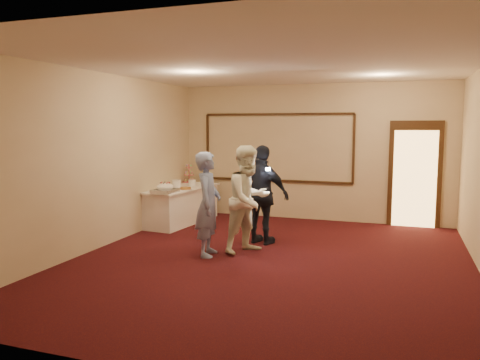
{
  "coord_description": "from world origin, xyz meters",
  "views": [
    {
      "loc": [
        1.87,
        -6.81,
        2.1
      ],
      "look_at": [
        -0.79,
        0.87,
        1.15
      ],
      "focal_mm": 35.0,
      "sensor_mm": 36.0,
      "label": 1
    }
  ],
  "objects_px": {
    "pavlova_tray": "(165,189)",
    "plate_stack_b": "(192,183)",
    "man": "(208,204)",
    "woman": "(249,199)",
    "plate_stack_a": "(176,184)",
    "cupcake_stand": "(189,175)",
    "guest": "(262,195)",
    "buffet_table": "(181,205)",
    "tart": "(185,189)"
  },
  "relations": [
    {
      "from": "pavlova_tray",
      "to": "plate_stack_b",
      "type": "relative_size",
      "value": 3.44
    },
    {
      "from": "man",
      "to": "woman",
      "type": "height_order",
      "value": "woman"
    },
    {
      "from": "plate_stack_a",
      "to": "woman",
      "type": "relative_size",
      "value": 0.11
    },
    {
      "from": "pavlova_tray",
      "to": "cupcake_stand",
      "type": "height_order",
      "value": "cupcake_stand"
    },
    {
      "from": "woman",
      "to": "guest",
      "type": "bearing_deg",
      "value": 24.37
    },
    {
      "from": "buffet_table",
      "to": "guest",
      "type": "height_order",
      "value": "guest"
    },
    {
      "from": "cupcake_stand",
      "to": "guest",
      "type": "distance_m",
      "value": 3.18
    },
    {
      "from": "plate_stack_a",
      "to": "man",
      "type": "height_order",
      "value": "man"
    },
    {
      "from": "tart",
      "to": "woman",
      "type": "distance_m",
      "value": 2.38
    },
    {
      "from": "pavlova_tray",
      "to": "woman",
      "type": "height_order",
      "value": "woman"
    },
    {
      "from": "man",
      "to": "woman",
      "type": "distance_m",
      "value": 0.69
    },
    {
      "from": "plate_stack_a",
      "to": "woman",
      "type": "distance_m",
      "value": 2.8
    },
    {
      "from": "cupcake_stand",
      "to": "plate_stack_a",
      "type": "height_order",
      "value": "cupcake_stand"
    },
    {
      "from": "woman",
      "to": "cupcake_stand",
      "type": "bearing_deg",
      "value": 70.74
    },
    {
      "from": "buffet_table",
      "to": "pavlova_tray",
      "type": "relative_size",
      "value": 3.75
    },
    {
      "from": "plate_stack_b",
      "to": "tart",
      "type": "distance_m",
      "value": 0.63
    },
    {
      "from": "plate_stack_b",
      "to": "woman",
      "type": "relative_size",
      "value": 0.09
    },
    {
      "from": "tart",
      "to": "woman",
      "type": "bearing_deg",
      "value": -38.4
    },
    {
      "from": "plate_stack_a",
      "to": "plate_stack_b",
      "type": "distance_m",
      "value": 0.41
    },
    {
      "from": "plate_stack_b",
      "to": "woman",
      "type": "distance_m",
      "value": 2.89
    },
    {
      "from": "pavlova_tray",
      "to": "plate_stack_a",
      "type": "xyz_separation_m",
      "value": [
        -0.15,
        0.8,
        -0.01
      ]
    },
    {
      "from": "cupcake_stand",
      "to": "plate_stack_a",
      "type": "bearing_deg",
      "value": -80.99
    },
    {
      "from": "buffet_table",
      "to": "woman",
      "type": "relative_size",
      "value": 1.22
    },
    {
      "from": "pavlova_tray",
      "to": "cupcake_stand",
      "type": "xyz_separation_m",
      "value": [
        -0.31,
        1.75,
        0.08
      ]
    },
    {
      "from": "buffet_table",
      "to": "cupcake_stand",
      "type": "height_order",
      "value": "cupcake_stand"
    },
    {
      "from": "plate_stack_a",
      "to": "buffet_table",
      "type": "bearing_deg",
      "value": 19.07
    },
    {
      "from": "cupcake_stand",
      "to": "man",
      "type": "distance_m",
      "value": 3.57
    },
    {
      "from": "buffet_table",
      "to": "plate_stack_a",
      "type": "height_order",
      "value": "plate_stack_a"
    },
    {
      "from": "man",
      "to": "woman",
      "type": "bearing_deg",
      "value": -65.1
    },
    {
      "from": "plate_stack_a",
      "to": "man",
      "type": "xyz_separation_m",
      "value": [
        1.64,
        -2.14,
        -0.01
      ]
    },
    {
      "from": "pavlova_tray",
      "to": "man",
      "type": "height_order",
      "value": "man"
    },
    {
      "from": "tart",
      "to": "guest",
      "type": "height_order",
      "value": "guest"
    },
    {
      "from": "tart",
      "to": "man",
      "type": "distance_m",
      "value": 2.29
    },
    {
      "from": "pavlova_tray",
      "to": "man",
      "type": "bearing_deg",
      "value": -41.94
    },
    {
      "from": "buffet_table",
      "to": "tart",
      "type": "bearing_deg",
      "value": -49.08
    },
    {
      "from": "cupcake_stand",
      "to": "buffet_table",
      "type": "bearing_deg",
      "value": -75.51
    },
    {
      "from": "buffet_table",
      "to": "plate_stack_b",
      "type": "bearing_deg",
      "value": 70.07
    },
    {
      "from": "plate_stack_a",
      "to": "tart",
      "type": "height_order",
      "value": "plate_stack_a"
    },
    {
      "from": "cupcake_stand",
      "to": "plate_stack_b",
      "type": "distance_m",
      "value": 0.7
    },
    {
      "from": "guest",
      "to": "man",
      "type": "bearing_deg",
      "value": 74.24
    },
    {
      "from": "buffet_table",
      "to": "cupcake_stand",
      "type": "xyz_separation_m",
      "value": [
        -0.24,
        0.92,
        0.55
      ]
    },
    {
      "from": "buffet_table",
      "to": "man",
      "type": "height_order",
      "value": "man"
    },
    {
      "from": "man",
      "to": "guest",
      "type": "height_order",
      "value": "guest"
    },
    {
      "from": "buffet_table",
      "to": "cupcake_stand",
      "type": "bearing_deg",
      "value": 104.49
    },
    {
      "from": "plate_stack_a",
      "to": "tart",
      "type": "bearing_deg",
      "value": -37.4
    },
    {
      "from": "woman",
      "to": "guest",
      "type": "height_order",
      "value": "woman"
    },
    {
      "from": "woman",
      "to": "guest",
      "type": "relative_size",
      "value": 1.01
    },
    {
      "from": "cupcake_stand",
      "to": "guest",
      "type": "bearing_deg",
      "value": -40.76
    },
    {
      "from": "pavlova_tray",
      "to": "tart",
      "type": "height_order",
      "value": "pavlova_tray"
    },
    {
      "from": "cupcake_stand",
      "to": "plate_stack_b",
      "type": "height_order",
      "value": "cupcake_stand"
    }
  ]
}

